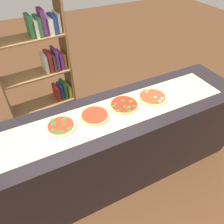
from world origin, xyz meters
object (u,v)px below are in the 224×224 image
object	(u,v)px
pizza_spinach_2	(124,105)
bookshelf	(45,75)
pizza_spinach_0	(61,126)
pizza_plain_1	(95,115)
pizza_mushroom_3	(152,97)

from	to	relation	value
pizza_spinach_2	bookshelf	size ratio (longest dim) A/B	0.16
pizza_spinach_0	bookshelf	distance (m)	1.01
pizza_spinach_2	bookshelf	xyz separation A→B (m)	(-0.49, 0.99, -0.09)
pizza_spinach_0	pizza_spinach_2	bearing A→B (deg)	0.75
pizza_spinach_2	bookshelf	world-z (taller)	bookshelf
pizza_plain_1	pizza_mushroom_3	distance (m)	0.59
pizza_spinach_0	bookshelf	bearing A→B (deg)	84.05
pizza_spinach_2	bookshelf	bearing A→B (deg)	116.13
pizza_mushroom_3	bookshelf	world-z (taller)	bookshelf
pizza_plain_1	pizza_spinach_2	world-z (taller)	pizza_spinach_2
pizza_spinach_0	pizza_mushroom_3	bearing A→B (deg)	-0.87
pizza_spinach_0	pizza_plain_1	xyz separation A→B (m)	(0.30, -0.01, -0.00)
pizza_spinach_0	pizza_mushroom_3	world-z (taller)	pizza_mushroom_3
pizza_spinach_0	pizza_plain_1	distance (m)	0.30
pizza_spinach_0	pizza_mushroom_3	distance (m)	0.89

